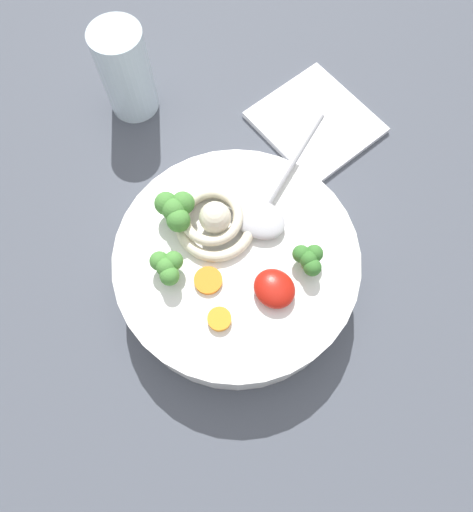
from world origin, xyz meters
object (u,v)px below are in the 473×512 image
Objects in this scene: drinking_glass at (126,72)px; soup_bowl at (237,266)px; folded_napkin at (315,122)px; noodle_pile at (215,220)px; soup_spoon at (264,208)px.

soup_bowl is at bearing 163.38° from drinking_glass.
soup_bowl is at bearing 108.10° from folded_napkin.
soup_spoon is at bearing -119.22° from noodle_pile.
soup_bowl is 1.48× the size of soup_spoon.
soup_bowl is 1.82× the size of folded_napkin.
folded_napkin is (5.90, -16.83, -7.07)cm from soup_spoon.
noodle_pile is 0.54× the size of soup_spoon.
noodle_pile reaches higher than folded_napkin.
folded_napkin is at bearing 4.90° from soup_spoon.
soup_spoon is 19.18cm from folded_napkin.
drinking_glass is (27.00, -8.06, 2.54)cm from soup_bowl.
folded_napkin is (-19.63, -14.50, -5.59)cm from drinking_glass.
soup_spoon is 1.46× the size of drinking_glass.
soup_spoon reaches higher than soup_bowl.
drinking_glass reaches higher than soup_bowl.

